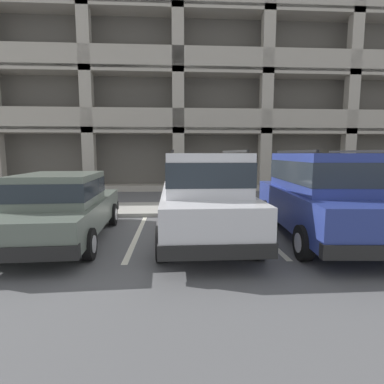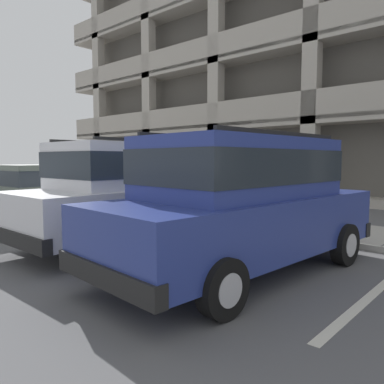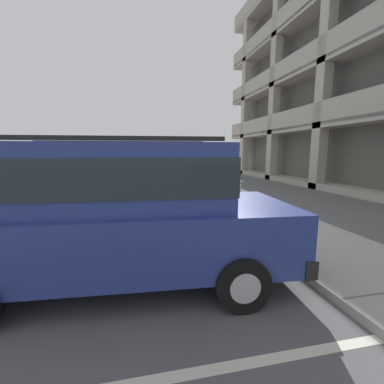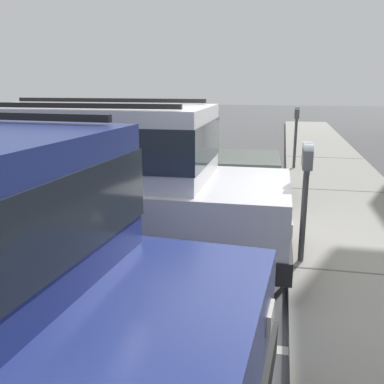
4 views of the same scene
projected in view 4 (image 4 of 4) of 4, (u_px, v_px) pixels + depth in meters
ground_plane at (270, 278)px, 5.15m from camera, size 80.00×80.00×0.10m
parking_stall_lines at (113, 329)px, 3.99m from camera, size 12.18×4.80×0.01m
silver_suv at (93, 179)px, 5.26m from camera, size 2.04×4.79×2.03m
red_sedan at (158, 158)px, 8.29m from camera, size 1.97×4.55×1.54m
parking_meter_near at (306, 174)px, 4.97m from camera, size 0.35×0.12×1.45m
parking_meter_far at (296, 123)px, 10.66m from camera, size 0.35×0.12×1.55m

